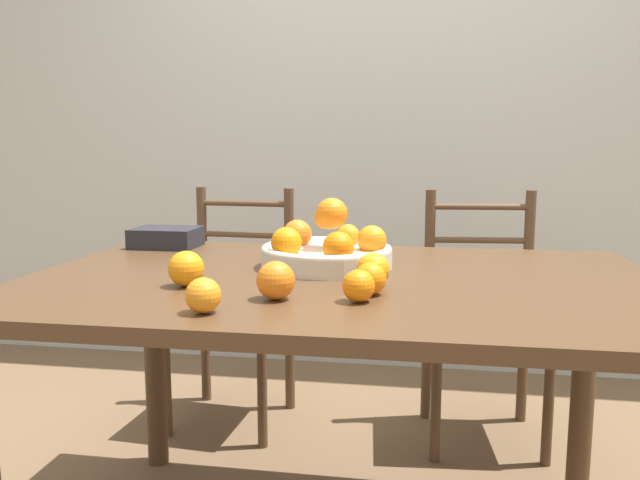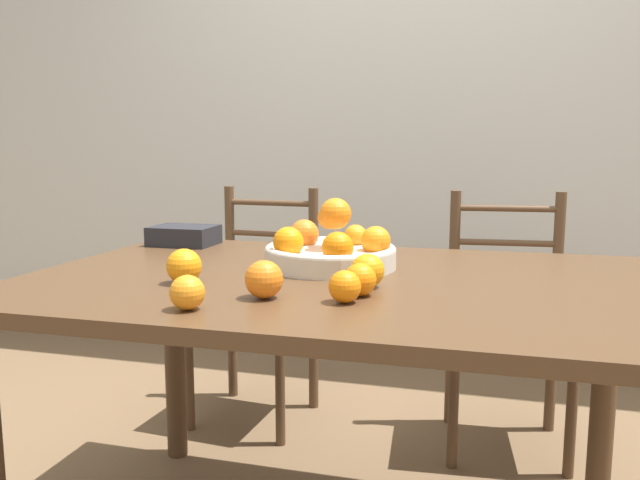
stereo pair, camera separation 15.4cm
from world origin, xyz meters
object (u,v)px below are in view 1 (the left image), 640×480
object	(u,v)px
orange_loose_0	(370,279)
chair_left	(234,306)
orange_loose_3	(203,295)
book_stack	(166,237)
orange_loose_1	(276,280)
orange_loose_5	(373,270)
chair_right	(483,317)
orange_loose_2	(186,269)
fruit_bowl	(326,249)
orange_loose_4	(359,286)

from	to	relation	value
orange_loose_0	chair_left	distance (m)	1.24
orange_loose_3	book_stack	bearing A→B (deg)	117.74
orange_loose_1	orange_loose_5	bearing A→B (deg)	40.13
orange_loose_0	orange_loose_5	bearing A→B (deg)	90.18
orange_loose_1	orange_loose_5	world-z (taller)	orange_loose_1
chair_left	chair_right	size ratio (longest dim) A/B	1.00
orange_loose_0	orange_loose_2	size ratio (longest dim) A/B	0.86
orange_loose_2	book_stack	bearing A→B (deg)	117.35
orange_loose_2	orange_loose_5	bearing A→B (deg)	9.65
chair_left	book_stack	distance (m)	0.58
orange_loose_1	orange_loose_5	size ratio (longest dim) A/B	1.05
fruit_bowl	orange_loose_4	xyz separation A→B (m)	(0.12, -0.37, -0.02)
fruit_bowl	book_stack	bearing A→B (deg)	155.45
orange_loose_0	orange_loose_2	bearing A→B (deg)	178.03
orange_loose_2	chair_right	distance (m)	1.30
orange_loose_3	chair_right	size ratio (longest dim) A/B	0.07
orange_loose_1	fruit_bowl	bearing A→B (deg)	82.41
orange_loose_2	orange_loose_4	world-z (taller)	orange_loose_2
orange_loose_1	book_stack	world-z (taller)	orange_loose_1
orange_loose_0	chair_right	world-z (taller)	chair_right
orange_loose_5	orange_loose_0	bearing A→B (deg)	-89.82
orange_loose_1	orange_loose_2	world-z (taller)	orange_loose_2
fruit_bowl	orange_loose_4	bearing A→B (deg)	-71.40
fruit_bowl	orange_loose_4	world-z (taller)	fruit_bowl
fruit_bowl	chair_left	world-z (taller)	fruit_bowl
orange_loose_1	orange_loose_5	distance (m)	0.25
orange_loose_3	orange_loose_2	bearing A→B (deg)	118.70
fruit_bowl	orange_loose_2	distance (m)	0.40
orange_loose_0	chair_right	bearing A→B (deg)	71.38
fruit_bowl	orange_loose_3	world-z (taller)	fruit_bowl
fruit_bowl	chair_left	bearing A→B (deg)	124.08
fruit_bowl	chair_right	world-z (taller)	fruit_bowl
fruit_bowl	chair_right	bearing A→B (deg)	55.97
orange_loose_3	orange_loose_5	size ratio (longest dim) A/B	0.90
orange_loose_2	orange_loose_5	size ratio (longest dim) A/B	1.06
orange_loose_3	chair_right	distance (m)	1.42
orange_loose_5	orange_loose_4	bearing A→B (deg)	-96.57
orange_loose_4	chair_right	bearing A→B (deg)	71.61
chair_left	orange_loose_2	bearing A→B (deg)	-74.37
orange_loose_1	chair_left	bearing A→B (deg)	111.75
fruit_bowl	orange_loose_3	size ratio (longest dim) A/B	5.03
fruit_bowl	orange_loose_0	distance (m)	0.33
orange_loose_1	orange_loose_2	xyz separation A→B (m)	(-0.23, 0.09, 0.00)
orange_loose_5	book_stack	bearing A→B (deg)	146.27
orange_loose_5	chair_right	distance (m)	1.05
orange_loose_3	chair_right	xyz separation A→B (m)	(0.64, 1.21, -0.34)
orange_loose_0	orange_loose_4	world-z (taller)	orange_loose_0
fruit_bowl	chair_right	size ratio (longest dim) A/B	0.38
orange_loose_5	orange_loose_2	bearing A→B (deg)	-170.35
chair_right	book_stack	world-z (taller)	chair_right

